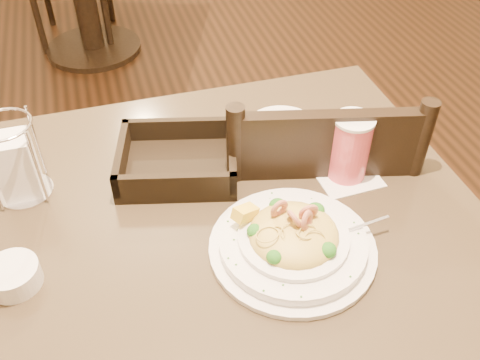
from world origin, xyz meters
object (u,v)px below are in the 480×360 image
object	(u,v)px
butter_ramekin	(13,276)
drink_glass	(350,148)
bread_basket	(178,162)
side_plate	(282,128)
napkin_caddy	(16,164)
pasta_bowl	(293,239)
dining_chair_near	(305,218)
main_table	(243,297)

from	to	relation	value
butter_ramekin	drink_glass	bearing A→B (deg)	8.58
bread_basket	side_plate	world-z (taller)	bread_basket
drink_glass	bread_basket	distance (m)	0.34
drink_glass	napkin_caddy	size ratio (longest dim) A/B	0.83
butter_ramekin	side_plate	bearing A→B (deg)	25.93
pasta_bowl	napkin_caddy	distance (m)	0.53
dining_chair_near	side_plate	distance (m)	0.28
butter_ramekin	dining_chair_near	bearing A→B (deg)	20.70
main_table	dining_chair_near	xyz separation A→B (m)	(0.23, 0.20, -0.02)
side_plate	drink_glass	bearing A→B (deg)	-68.21
main_table	bread_basket	bearing A→B (deg)	117.43
dining_chair_near	napkin_caddy	size ratio (longest dim) A/B	5.57
pasta_bowl	drink_glass	world-z (taller)	drink_glass
dining_chair_near	bread_basket	size ratio (longest dim) A/B	3.41
side_plate	napkin_caddy	bearing A→B (deg)	-174.69
drink_glass	butter_ramekin	distance (m)	0.64
dining_chair_near	bread_basket	bearing A→B (deg)	20.00
pasta_bowl	butter_ramekin	size ratio (longest dim) A/B	3.67
pasta_bowl	side_plate	size ratio (longest dim) A/B	1.98
dining_chair_near	napkin_caddy	bearing A→B (deg)	15.04
pasta_bowl	drink_glass	distance (m)	0.24
butter_ramekin	napkin_caddy	bearing A→B (deg)	86.09
pasta_bowl	napkin_caddy	world-z (taller)	napkin_caddy
side_plate	pasta_bowl	bearing A→B (deg)	-107.01
drink_glass	side_plate	distance (m)	0.20
butter_ramekin	main_table	bearing A→B (deg)	4.90
bread_basket	side_plate	bearing A→B (deg)	15.93
dining_chair_near	bread_basket	world-z (taller)	dining_chair_near
pasta_bowl	dining_chair_near	bearing A→B (deg)	60.91
napkin_caddy	butter_ramekin	size ratio (longest dim) A/B	1.89
bread_basket	drink_glass	bearing A→B (deg)	-18.34
drink_glass	bread_basket	bearing A→B (deg)	161.66
side_plate	butter_ramekin	bearing A→B (deg)	-154.07
side_plate	bread_basket	bearing A→B (deg)	-164.07
napkin_caddy	butter_ramekin	bearing A→B (deg)	-93.91
pasta_bowl	napkin_caddy	xyz separation A→B (m)	(-0.45, 0.28, 0.05)
main_table	pasta_bowl	distance (m)	0.29
dining_chair_near	napkin_caddy	distance (m)	0.70
main_table	butter_ramekin	bearing A→B (deg)	-175.10
pasta_bowl	side_plate	distance (m)	0.35
pasta_bowl	bread_basket	bearing A→B (deg)	119.43
bread_basket	main_table	bearing A→B (deg)	-62.57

